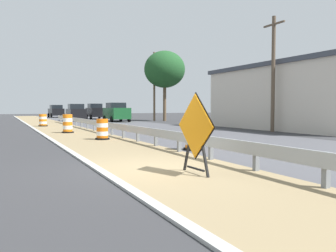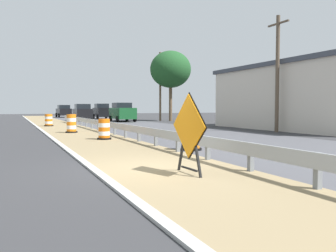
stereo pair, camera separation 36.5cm
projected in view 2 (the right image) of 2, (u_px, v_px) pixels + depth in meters
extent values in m
plane|color=#333335|center=(147.00, 169.00, 8.91)|extent=(160.00, 160.00, 0.00)
cube|color=#8E7A56|center=(168.00, 167.00, 9.14)|extent=(3.55, 120.00, 0.01)
cube|color=#4C4C51|center=(331.00, 155.00, 11.53)|extent=(8.20, 120.00, 0.00)
cube|color=#ADADA8|center=(96.00, 172.00, 8.38)|extent=(0.20, 120.00, 0.11)
cube|color=#999EA3|center=(205.00, 141.00, 10.34)|extent=(0.08, 59.25, 0.32)
cube|color=slate|center=(318.00, 171.00, 6.66)|extent=(0.12, 0.12, 0.70)
cube|color=slate|center=(251.00, 157.00, 8.52)|extent=(0.12, 0.12, 0.70)
cube|color=slate|center=(208.00, 148.00, 10.39)|extent=(0.12, 0.12, 0.70)
cube|color=slate|center=(178.00, 142.00, 12.25)|extent=(0.12, 0.12, 0.70)
cube|color=slate|center=(156.00, 137.00, 14.11)|extent=(0.12, 0.12, 0.70)
cube|color=slate|center=(139.00, 134.00, 15.98)|extent=(0.12, 0.12, 0.70)
cube|color=slate|center=(126.00, 131.00, 17.84)|extent=(0.12, 0.12, 0.70)
cube|color=slate|center=(115.00, 129.00, 19.70)|extent=(0.12, 0.12, 0.70)
cube|color=slate|center=(106.00, 127.00, 21.57)|extent=(0.12, 0.12, 0.70)
cube|color=slate|center=(98.00, 125.00, 23.43)|extent=(0.12, 0.12, 0.70)
cube|color=slate|center=(92.00, 124.00, 25.29)|extent=(0.12, 0.12, 0.70)
cube|color=slate|center=(86.00, 123.00, 27.15)|extent=(0.12, 0.12, 0.70)
cube|color=slate|center=(82.00, 122.00, 29.02)|extent=(0.12, 0.12, 0.70)
cube|color=slate|center=(77.00, 121.00, 30.88)|extent=(0.12, 0.12, 0.70)
cube|color=slate|center=(74.00, 120.00, 32.74)|extent=(0.12, 0.12, 0.70)
cube|color=slate|center=(70.00, 120.00, 34.61)|extent=(0.12, 0.12, 0.70)
cube|color=slate|center=(67.00, 119.00, 36.47)|extent=(0.12, 0.12, 0.70)
cube|color=black|center=(197.00, 153.00, 7.87)|extent=(0.06, 0.39, 1.06)
cube|color=black|center=(182.00, 150.00, 8.50)|extent=(0.06, 0.39, 1.06)
cube|color=black|center=(189.00, 169.00, 8.20)|extent=(0.07, 0.72, 0.04)
cube|color=orange|center=(189.00, 126.00, 8.14)|extent=(0.08, 1.49, 1.49)
cube|color=black|center=(189.00, 126.00, 8.15)|extent=(0.07, 1.57, 1.57)
cylinder|color=orange|center=(192.00, 147.00, 12.74)|extent=(0.56, 0.56, 0.20)
cylinder|color=white|center=(192.00, 142.00, 12.73)|extent=(0.56, 0.56, 0.20)
cylinder|color=orange|center=(192.00, 136.00, 12.72)|extent=(0.56, 0.56, 0.20)
cylinder|color=white|center=(192.00, 131.00, 12.71)|extent=(0.56, 0.56, 0.20)
cylinder|color=orange|center=(192.00, 125.00, 12.69)|extent=(0.56, 0.56, 0.20)
cylinder|color=black|center=(192.00, 149.00, 12.74)|extent=(0.70, 0.70, 0.08)
cylinder|color=orange|center=(104.00, 137.00, 16.98)|extent=(0.55, 0.55, 0.20)
cylinder|color=white|center=(104.00, 133.00, 16.97)|extent=(0.55, 0.55, 0.20)
cylinder|color=orange|center=(104.00, 129.00, 16.96)|extent=(0.55, 0.55, 0.20)
cylinder|color=white|center=(104.00, 125.00, 16.95)|extent=(0.55, 0.55, 0.20)
cylinder|color=orange|center=(104.00, 121.00, 16.94)|extent=(0.55, 0.55, 0.20)
cylinder|color=black|center=(104.00, 139.00, 16.99)|extent=(0.69, 0.69, 0.08)
cylinder|color=orange|center=(72.00, 131.00, 21.50)|extent=(0.57, 0.57, 0.23)
cylinder|color=white|center=(71.00, 127.00, 21.48)|extent=(0.57, 0.57, 0.23)
cylinder|color=orange|center=(71.00, 123.00, 21.47)|extent=(0.57, 0.57, 0.23)
cylinder|color=white|center=(71.00, 120.00, 21.46)|extent=(0.57, 0.57, 0.23)
cylinder|color=orange|center=(71.00, 116.00, 21.45)|extent=(0.57, 0.57, 0.23)
cylinder|color=black|center=(72.00, 132.00, 21.50)|extent=(0.71, 0.71, 0.08)
cylinder|color=orange|center=(49.00, 125.00, 28.97)|extent=(0.60, 0.60, 0.20)
cylinder|color=white|center=(49.00, 123.00, 28.96)|extent=(0.60, 0.60, 0.20)
cylinder|color=orange|center=(49.00, 120.00, 28.95)|extent=(0.60, 0.60, 0.20)
cylinder|color=white|center=(49.00, 118.00, 28.94)|extent=(0.60, 0.60, 0.20)
cylinder|color=orange|center=(49.00, 115.00, 28.93)|extent=(0.60, 0.60, 0.20)
cylinder|color=black|center=(49.00, 126.00, 28.97)|extent=(0.75, 0.75, 0.08)
cube|color=black|center=(82.00, 113.00, 40.45)|extent=(1.87, 4.09, 1.06)
cube|color=black|center=(82.00, 106.00, 40.25)|extent=(1.62, 1.90, 0.56)
cylinder|color=black|center=(73.00, 118.00, 41.38)|extent=(0.24, 0.65, 0.64)
cylinder|color=black|center=(88.00, 118.00, 42.03)|extent=(0.24, 0.65, 0.64)
cylinder|color=black|center=(76.00, 118.00, 38.92)|extent=(0.24, 0.65, 0.64)
cylinder|color=black|center=(92.00, 118.00, 39.57)|extent=(0.24, 0.65, 0.64)
cube|color=black|center=(102.00, 112.00, 46.82)|extent=(1.92, 4.59, 1.16)
cube|color=black|center=(102.00, 106.00, 46.95)|extent=(1.65, 2.14, 0.56)
cylinder|color=black|center=(111.00, 117.00, 45.80)|extent=(0.24, 0.65, 0.64)
cylinder|color=black|center=(98.00, 117.00, 45.15)|extent=(0.24, 0.65, 0.64)
cylinder|color=black|center=(106.00, 116.00, 48.56)|extent=(0.24, 0.65, 0.64)
cylinder|color=black|center=(93.00, 116.00, 47.91)|extent=(0.24, 0.65, 0.64)
cube|color=black|center=(64.00, 112.00, 54.66)|extent=(1.91, 4.22, 1.04)
cube|color=black|center=(64.00, 107.00, 54.46)|extent=(1.68, 1.96, 0.56)
cylinder|color=black|center=(56.00, 115.00, 55.54)|extent=(0.23, 0.64, 0.64)
cylinder|color=black|center=(68.00, 115.00, 56.32)|extent=(0.23, 0.64, 0.64)
cylinder|color=black|center=(59.00, 115.00, 53.05)|extent=(0.23, 0.64, 0.64)
cylinder|color=black|center=(71.00, 115.00, 53.83)|extent=(0.23, 0.64, 0.64)
cube|color=#195128|center=(122.00, 113.00, 38.31)|extent=(1.99, 4.63, 1.17)
cube|color=black|center=(122.00, 105.00, 38.43)|extent=(1.75, 2.14, 0.56)
cylinder|color=black|center=(135.00, 119.00, 37.31)|extent=(0.23, 0.64, 0.64)
cylinder|color=black|center=(117.00, 119.00, 36.58)|extent=(0.23, 0.64, 0.64)
cylinder|color=black|center=(127.00, 118.00, 40.10)|extent=(0.23, 0.64, 0.64)
cylinder|color=black|center=(111.00, 118.00, 39.36)|extent=(0.23, 0.64, 0.64)
cube|color=beige|center=(307.00, 99.00, 25.10)|extent=(7.23, 12.84, 4.31)
cube|color=#3D424C|center=(307.00, 67.00, 24.98)|extent=(7.51, 13.35, 0.30)
cylinder|color=brown|center=(277.00, 74.00, 21.94)|extent=(0.24, 0.24, 7.25)
cube|color=brown|center=(278.00, 24.00, 21.77)|extent=(0.12, 1.80, 0.10)
cylinder|color=brown|center=(160.00, 87.00, 40.08)|extent=(0.24, 0.24, 7.83)
cube|color=brown|center=(160.00, 57.00, 39.90)|extent=(0.12, 1.80, 0.10)
cylinder|color=brown|center=(171.00, 103.00, 39.73)|extent=(0.36, 0.36, 3.99)
ellipsoid|color=#1E4C23|center=(171.00, 69.00, 39.52)|extent=(4.61, 4.61, 4.14)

